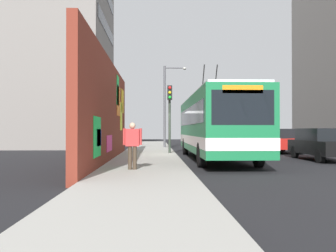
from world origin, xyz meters
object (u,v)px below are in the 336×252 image
object	(u,v)px
city_bus	(214,124)
pedestrian_near_wall	(132,142)
parked_car_red	(279,140)
street_lamp	(167,100)
traffic_light	(170,107)
parked_car_black	(321,143)

from	to	relation	value
city_bus	pedestrian_near_wall	bearing A→B (deg)	147.69
parked_car_red	street_lamp	xyz separation A→B (m)	(4.92, 7.24, 3.02)
city_bus	traffic_light	world-z (taller)	city_bus
parked_car_black	traffic_light	distance (m)	8.44
parked_car_red	pedestrian_near_wall	bearing A→B (deg)	142.24
city_bus	traffic_light	bearing A→B (deg)	35.84
parked_car_red	traffic_light	world-z (taller)	traffic_light
city_bus	parked_car_black	xyz separation A→B (m)	(-0.65, -5.20, -0.98)
traffic_light	street_lamp	bearing A→B (deg)	-0.80
city_bus	pedestrian_near_wall	world-z (taller)	city_bus
parked_car_red	street_lamp	world-z (taller)	street_lamp
street_lamp	parked_car_red	bearing A→B (deg)	-124.18
city_bus	pedestrian_near_wall	xyz separation A→B (m)	(-5.97, 3.78, -0.73)
parked_car_black	traffic_light	world-z (taller)	traffic_light
parked_car_red	street_lamp	distance (m)	9.26
parked_car_black	pedestrian_near_wall	xyz separation A→B (m)	(-5.32, 8.98, 0.25)
pedestrian_near_wall	traffic_light	xyz separation A→B (m)	(8.95, -1.63, 1.75)
parked_car_black	pedestrian_near_wall	bearing A→B (deg)	120.66
traffic_light	city_bus	bearing A→B (deg)	-144.16
city_bus	street_lamp	bearing A→B (deg)	10.98
pedestrian_near_wall	traffic_light	distance (m)	9.26
pedestrian_near_wall	traffic_light	bearing A→B (deg)	-10.30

